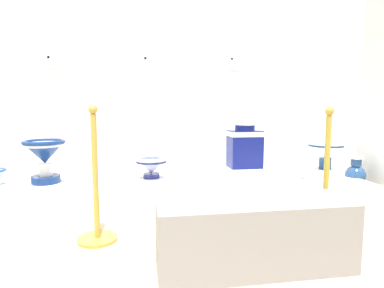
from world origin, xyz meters
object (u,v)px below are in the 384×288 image
at_px(info_placard_second, 148,62).
at_px(stanchion_post_near_right, 325,194).
at_px(antique_toilet_leftmost, 45,154).
at_px(antique_toilet_pale_glazed, 326,151).
at_px(antique_toilet_central_ornate, 245,145).
at_px(plinth_block_central_ornate, 244,176).
at_px(info_placard_third, 235,63).
at_px(plinth_block_pale_glazed, 324,178).
at_px(plinth_block_broad_patterned, 152,186).
at_px(plinth_block_leftmost, 46,189).
at_px(antique_toilet_broad_patterned, 151,167).
at_px(info_placard_first, 53,61).
at_px(stanchion_post_near_left, 96,205).
at_px(decorative_vase_corner, 356,174).
at_px(museum_bench, 254,235).

relative_size(info_placard_second, stanchion_post_near_right, 0.14).
bearing_deg(antique_toilet_leftmost, antique_toilet_pale_glazed, 1.94).
bearing_deg(antique_toilet_leftmost, antique_toilet_central_ornate, 3.90).
bearing_deg(plinth_block_central_ornate, info_placard_third, 89.18).
height_order(antique_toilet_leftmost, plinth_block_pale_glazed, antique_toilet_leftmost).
bearing_deg(plinth_block_broad_patterned, plinth_block_leftmost, -171.32).
xyz_separation_m(plinth_block_leftmost, antique_toilet_broad_patterned, (0.97, 0.15, 0.15)).
height_order(plinth_block_pale_glazed, info_placard_third, info_placard_third).
distance_m(plinth_block_leftmost, info_placard_second, 1.67).
distance_m(antique_toilet_central_ornate, info_placard_third, 0.99).
bearing_deg(antique_toilet_leftmost, plinth_block_central_ornate, 3.90).
relative_size(plinth_block_central_ornate, antique_toilet_central_ornate, 0.70).
distance_m(plinth_block_central_ornate, antique_toilet_central_ornate, 0.33).
relative_size(info_placard_first, info_placard_third, 0.86).
bearing_deg(info_placard_second, plinth_block_pale_glazed, -13.35).
height_order(plinth_block_broad_patterned, plinth_block_pale_glazed, plinth_block_pale_glazed).
bearing_deg(antique_toilet_leftmost, info_placard_first, 93.23).
xyz_separation_m(plinth_block_leftmost, stanchion_post_near_left, (0.56, -0.80, 0.07)).
xyz_separation_m(plinth_block_pale_glazed, decorative_vase_corner, (0.52, 0.19, -0.01)).
bearing_deg(plinth_block_pale_glazed, antique_toilet_central_ornate, 177.73).
relative_size(antique_toilet_central_ornate, plinth_block_pale_glazed, 1.21).
bearing_deg(antique_toilet_leftmost, antique_toilet_broad_patterned, 8.68).
bearing_deg(antique_toilet_pale_glazed, stanchion_post_near_right, -121.88).
distance_m(antique_toilet_central_ornate, stanchion_post_near_left, 1.69).
bearing_deg(plinth_block_broad_patterned, antique_toilet_central_ornate, -0.90).
xyz_separation_m(antique_toilet_leftmost, plinth_block_pale_glazed, (2.85, 0.10, -0.35)).
distance_m(antique_toilet_leftmost, info_placard_second, 1.44).
bearing_deg(plinth_block_leftmost, antique_toilet_central_ornate, 3.90).
distance_m(decorative_vase_corner, museum_bench, 2.46).
height_order(plinth_block_pale_glazed, info_placard_first, info_placard_first).
xyz_separation_m(info_placard_first, stanchion_post_near_left, (0.59, -1.35, -1.16)).
relative_size(antique_toilet_broad_patterned, plinth_block_central_ornate, 0.98).
bearing_deg(stanchion_post_near_right, plinth_block_central_ornate, 103.17).
distance_m(plinth_block_leftmost, stanchion_post_near_right, 2.40).
relative_size(info_placard_third, decorative_vase_corner, 0.42).
height_order(antique_toilet_leftmost, decorative_vase_corner, antique_toilet_leftmost).
distance_m(antique_toilet_broad_patterned, antique_toilet_central_ornate, 1.00).
relative_size(antique_toilet_broad_patterned, info_placard_first, 2.51).
distance_m(plinth_block_central_ornate, decorative_vase_corner, 1.43).
relative_size(stanchion_post_near_right, museum_bench, 0.84).
bearing_deg(antique_toilet_pale_glazed, info_placard_second, 166.65).
height_order(info_placard_third, stanchion_post_near_right, info_placard_third).
bearing_deg(antique_toilet_leftmost, museum_bench, -41.37).
distance_m(antique_toilet_central_ornate, decorative_vase_corner, 1.49).
bearing_deg(plinth_block_broad_patterned, info_placard_first, 158.31).
xyz_separation_m(plinth_block_central_ornate, museum_bench, (-0.43, -1.47, -0.01)).
relative_size(plinth_block_central_ornate, info_placard_third, 2.20).
height_order(plinth_block_pale_glazed, stanchion_post_near_right, stanchion_post_near_right).
bearing_deg(info_placard_second, antique_toilet_central_ornate, -22.78).
distance_m(antique_toilet_leftmost, stanchion_post_near_right, 2.40).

